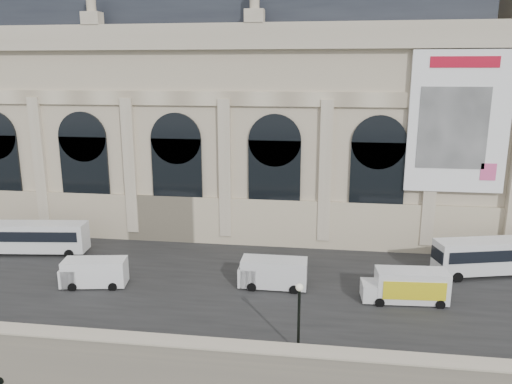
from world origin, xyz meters
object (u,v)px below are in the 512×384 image
(van_b, at_px, (91,273))
(bus_left, at_px, (31,237))
(bus_right, at_px, (497,255))
(van_c, at_px, (270,273))
(lamp_right, at_px, (299,319))
(box_truck, at_px, (406,286))

(van_b, bearing_deg, bus_left, 145.48)
(bus_right, distance_m, van_c, 20.23)
(bus_left, relative_size, lamp_right, 2.30)
(box_truck, bearing_deg, lamp_right, -133.10)
(bus_right, bearing_deg, van_b, -168.15)
(bus_left, height_order, van_b, bus_left)
(bus_left, xyz_separation_m, bus_right, (43.60, 0.83, 0.05))
(van_c, xyz_separation_m, box_truck, (10.84, -1.24, 0.05))
(van_c, relative_size, lamp_right, 1.17)
(bus_left, relative_size, van_c, 1.96)
(bus_right, distance_m, box_truck, 10.90)
(bus_left, xyz_separation_m, lamp_right, (27.01, -14.22, 0.59))
(van_c, distance_m, box_truck, 10.91)
(bus_right, xyz_separation_m, box_truck, (-8.67, -6.59, -0.52))
(bus_left, height_order, lamp_right, lamp_right)
(lamp_right, bearing_deg, van_b, 156.13)
(lamp_right, bearing_deg, bus_right, 42.23)
(bus_left, distance_m, box_truck, 35.41)
(bus_left, height_order, box_truck, bus_left)
(van_b, height_order, box_truck, box_truck)
(bus_left, distance_m, van_b, 11.25)
(bus_left, distance_m, van_c, 24.52)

